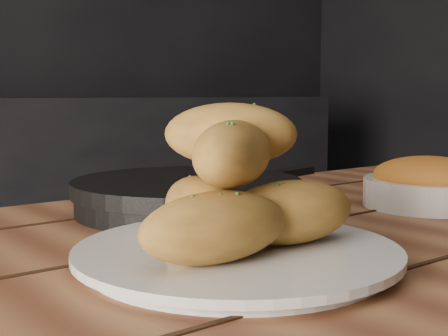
# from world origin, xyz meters

# --- Properties ---
(table) EXTENTS (1.55, 0.89, 0.75)m
(table) POSITION_xyz_m (0.27, 0.33, 0.65)
(table) COLOR brown
(table) RESTS_ON ground
(plate) EXTENTS (0.31, 0.31, 0.02)m
(plate) POSITION_xyz_m (0.11, 0.34, 0.76)
(plate) COLOR silver
(plate) RESTS_ON table
(bread_rolls) EXTENTS (0.24, 0.19, 0.13)m
(bread_rolls) POSITION_xyz_m (0.11, 0.34, 0.82)
(bread_rolls) COLOR #B17D31
(bread_rolls) RESTS_ON plate
(skillet) EXTENTS (0.44, 0.31, 0.05)m
(skillet) POSITION_xyz_m (0.23, 0.59, 0.77)
(skillet) COLOR black
(skillet) RESTS_ON table
(bowl) EXTENTS (0.18, 0.18, 0.07)m
(bowl) POSITION_xyz_m (0.52, 0.41, 0.78)
(bowl) COLOR white
(bowl) RESTS_ON table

